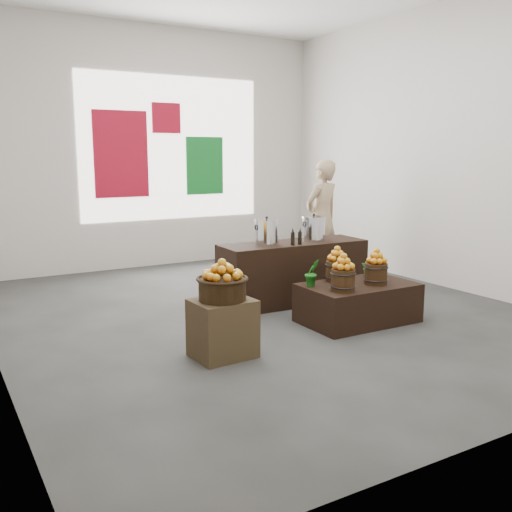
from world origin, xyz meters
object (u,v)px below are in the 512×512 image
crate (223,328)px  stock_pot_left (267,233)px  shopper (322,218)px  counter (293,272)px  wicker_basket (222,289)px  stock_pot_center (314,229)px  display_table (358,303)px

crate → stock_pot_left: size_ratio=1.87×
shopper → counter: bearing=29.2°
wicker_basket → stock_pot_center: (2.02, 1.33, 0.28)m
counter → stock_pot_center: 0.63m
wicker_basket → stock_pot_center: 2.44m
display_table → wicker_basket: bearing=-172.1°
stock_pot_center → shopper: bearing=49.2°
crate → stock_pot_center: bearing=33.4°
crate → stock_pot_left: (1.32, 1.36, 0.66)m
crate → display_table: bearing=7.4°
wicker_basket → shopper: bearing=39.7°
wicker_basket → stock_pot_center: stock_pot_center is taller
wicker_basket → counter: size_ratio=0.23×
shopper → stock_pot_left: bearing=21.7°
counter → wicker_basket: bearing=-139.6°
counter → stock_pot_center: (0.31, -0.01, 0.55)m
crate → wicker_basket: bearing=0.0°
display_table → stock_pot_center: bearing=82.4°
crate → stock_pot_left: 2.01m
stock_pot_center → crate: bearing=-146.6°
crate → display_table: size_ratio=0.43×
display_table → stock_pot_left: (-0.55, 1.12, 0.72)m
wicker_basket → display_table: bearing=7.4°
crate → stock_pot_center: (2.02, 1.33, 0.66)m
wicker_basket → stock_pot_left: (1.32, 1.36, 0.28)m
display_table → stock_pot_center: size_ratio=4.31×
wicker_basket → display_table: 1.93m
stock_pot_center → stock_pot_left: bearing=177.8°
wicker_basket → stock_pot_center: size_ratio=1.49×
display_table → stock_pot_center: (0.16, 1.09, 0.72)m
counter → stock_pot_center: size_ratio=6.47×
stock_pot_left → shopper: shopper is taller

